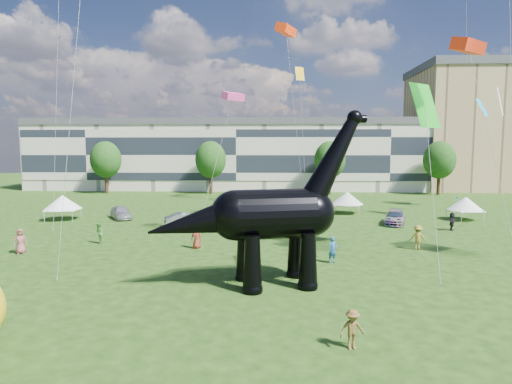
{
  "coord_description": "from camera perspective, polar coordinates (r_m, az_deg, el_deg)",
  "views": [
    {
      "loc": [
        -1.37,
        -18.85,
        7.78
      ],
      "look_at": [
        -2.48,
        8.0,
        5.0
      ],
      "focal_mm": 30.0,
      "sensor_mm": 36.0,
      "label": 1
    }
  ],
  "objects": [
    {
      "name": "ground",
      "position": [
        20.44,
        6.29,
        -16.51
      ],
      "size": [
        220.0,
        220.0,
        0.0
      ],
      "primitive_type": "plane",
      "color": "#16330C",
      "rests_on": "ground"
    },
    {
      "name": "terrace_row",
      "position": [
        81.14,
        -2.33,
        4.65
      ],
      "size": [
        78.0,
        11.0,
        12.0
      ],
      "primitive_type": "cube",
      "color": "beige",
      "rests_on": "ground"
    },
    {
      "name": "apartment_block",
      "position": [
        93.56,
        28.85,
        7.16
      ],
      "size": [
        28.0,
        18.0,
        22.0
      ],
      "primitive_type": "cube",
      "color": "tan",
      "rests_on": "ground"
    },
    {
      "name": "tree_far_left",
      "position": [
        77.36,
        -19.42,
        4.48
      ],
      "size": [
        5.2,
        5.2,
        9.44
      ],
      "color": "#382314",
      "rests_on": "ground"
    },
    {
      "name": "tree_mid_left",
      "position": [
        72.65,
        -6.07,
        4.71
      ],
      "size": [
        5.2,
        5.2,
        9.44
      ],
      "color": "#382314",
      "rests_on": "ground"
    },
    {
      "name": "tree_mid_right",
      "position": [
        72.47,
        9.83,
        4.65
      ],
      "size": [
        5.2,
        5.2,
        9.44
      ],
      "color": "#382314",
      "rests_on": "ground"
    },
    {
      "name": "tree_far_right",
      "position": [
        76.9,
        23.28,
        4.32
      ],
      "size": [
        5.2,
        5.2,
        9.44
      ],
      "color": "#382314",
      "rests_on": "ground"
    },
    {
      "name": "dinosaur_sculpture",
      "position": [
        24.06,
        1.34,
        -3.39
      ],
      "size": [
        12.62,
        4.95,
        10.32
      ],
      "rotation": [
        0.0,
        0.0,
        0.24
      ],
      "color": "black",
      "rests_on": "ground"
    },
    {
      "name": "car_silver",
      "position": [
        49.35,
        -17.59,
        -2.57
      ],
      "size": [
        3.74,
        4.59,
        1.47
      ],
      "primitive_type": "imported",
      "rotation": [
        0.0,
        0.0,
        0.55
      ],
      "color": "#BCBCC1",
      "rests_on": "ground"
    },
    {
      "name": "car_grey",
      "position": [
        43.12,
        -9.34,
        -3.64
      ],
      "size": [
        4.4,
        2.79,
        1.37
      ],
      "primitive_type": "imported",
      "rotation": [
        0.0,
        0.0,
        1.92
      ],
      "color": "gray",
      "rests_on": "ground"
    },
    {
      "name": "car_white",
      "position": [
        49.2,
        1.78,
        -2.36
      ],
      "size": [
        5.21,
        2.6,
        1.42
      ],
      "primitive_type": "imported",
      "rotation": [
        0.0,
        0.0,
        1.52
      ],
      "color": "silver",
      "rests_on": "ground"
    },
    {
      "name": "car_dark",
      "position": [
        46.0,
        18.03,
        -3.26
      ],
      "size": [
        3.32,
        5.04,
        1.36
      ],
      "primitive_type": "imported",
      "rotation": [
        0.0,
        0.0,
        -0.33
      ],
      "color": "#595960",
      "rests_on": "ground"
    },
    {
      "name": "gazebo_near",
      "position": [
        51.78,
        12.05,
        -0.81
      ],
      "size": [
        4.44,
        4.44,
        2.62
      ],
      "rotation": [
        0.0,
        0.0,
        -0.21
      ],
      "color": "silver",
      "rests_on": "ground"
    },
    {
      "name": "gazebo_far",
      "position": [
        51.31,
        26.15,
        -1.41
      ],
      "size": [
        4.3,
        4.3,
        2.54
      ],
      "rotation": [
        0.0,
        0.0,
        0.2
      ],
      "color": "white",
      "rests_on": "ground"
    },
    {
      "name": "gazebo_left",
      "position": [
        50.71,
        -24.38,
        -1.28
      ],
      "size": [
        4.34,
        4.34,
        2.71
      ],
      "rotation": [
        0.0,
        0.0,
        0.12
      ],
      "color": "white",
      "rests_on": "ground"
    },
    {
      "name": "visitors",
      "position": [
        35.13,
        1.62,
        -5.43
      ],
      "size": [
        52.03,
        39.82,
        1.88
      ],
      "color": "#9B504D",
      "rests_on": "ground"
    }
  ]
}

